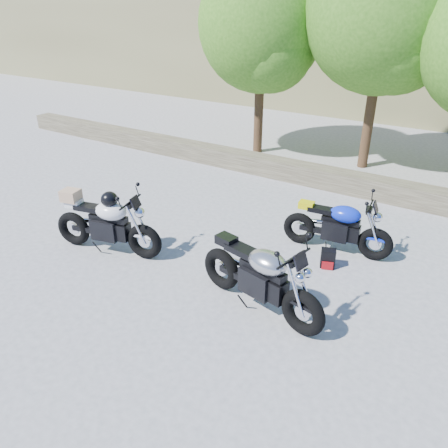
{
  "coord_description": "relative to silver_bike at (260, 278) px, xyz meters",
  "views": [
    {
      "loc": [
        4.0,
        -4.91,
        4.32
      ],
      "look_at": [
        0.2,
        1.0,
        0.75
      ],
      "focal_mm": 35.0,
      "sensor_mm": 36.0,
      "label": 1
    }
  ],
  "objects": [
    {
      "name": "tree_decid_mid",
      "position": [
        -0.56,
        7.48,
        3.46
      ],
      "size": [
        4.08,
        4.08,
        6.24
      ],
      "color": "#382314",
      "rests_on": "ground"
    },
    {
      "name": "silver_bike",
      "position": [
        0.0,
        0.0,
        0.0
      ],
      "size": [
        2.36,
        0.82,
        1.19
      ],
      "rotation": [
        0.0,
        0.0,
        -0.2
      ],
      "color": "black",
      "rests_on": "ground"
    },
    {
      "name": "blue_bike",
      "position": [
        0.38,
        2.39,
        -0.06
      ],
      "size": [
        2.11,
        0.67,
        1.06
      ],
      "rotation": [
        0.0,
        0.0,
        0.11
      ],
      "color": "black",
      "rests_on": "ground"
    },
    {
      "name": "tree_decid_left",
      "position": [
        -3.86,
        7.08,
        3.05
      ],
      "size": [
        3.67,
        3.67,
        5.62
      ],
      "color": "#382314",
      "rests_on": "ground"
    },
    {
      "name": "stone_wall",
      "position": [
        -1.47,
        5.44,
        -0.33
      ],
      "size": [
        22.0,
        0.55,
        0.5
      ],
      "primitive_type": "cube",
      "color": "#433C2D",
      "rests_on": "ground"
    },
    {
      "name": "white_bike",
      "position": [
        -3.32,
        0.01,
        0.04
      ],
      "size": [
        2.25,
        0.83,
        1.26
      ],
      "rotation": [
        0.0,
        0.0,
        0.23
      ],
      "color": "black",
      "rests_on": "ground"
    },
    {
      "name": "backpack",
      "position": [
        0.46,
        1.76,
        -0.41
      ],
      "size": [
        0.31,
        0.29,
        0.35
      ],
      "rotation": [
        0.0,
        0.0,
        0.36
      ],
      "color": "black",
      "rests_on": "ground"
    },
    {
      "name": "ground",
      "position": [
        -1.47,
        -0.06,
        -0.58
      ],
      "size": [
        90.0,
        90.0,
        0.0
      ],
      "primitive_type": "plane",
      "color": "gray",
      "rests_on": "ground"
    }
  ]
}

